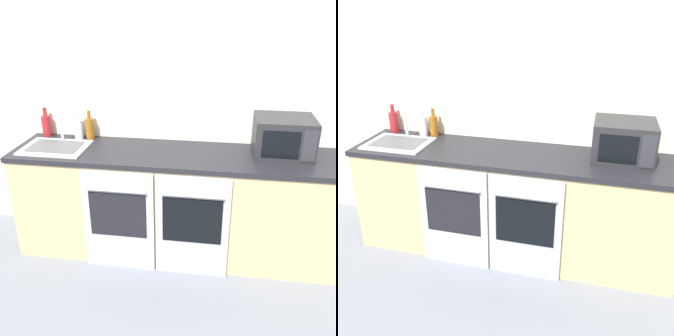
{
  "view_description": "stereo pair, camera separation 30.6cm",
  "coord_description": "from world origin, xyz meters",
  "views": [
    {
      "loc": [
        0.36,
        -1.13,
        2.03
      ],
      "look_at": [
        -0.06,
        1.65,
        0.78
      ],
      "focal_mm": 40.0,
      "sensor_mm": 36.0,
      "label": 1
    },
    {
      "loc": [
        0.66,
        -1.06,
        2.03
      ],
      "look_at": [
        -0.06,
        1.65,
        0.78
      ],
      "focal_mm": 40.0,
      "sensor_mm": 36.0,
      "label": 2
    }
  ],
  "objects": [
    {
      "name": "sink",
      "position": [
        -0.99,
        1.6,
        0.93
      ],
      "size": [
        0.52,
        0.4,
        0.26
      ],
      "color": "silver",
      "rests_on": "counter_back"
    },
    {
      "name": "bottle_amber",
      "position": [
        -0.78,
        1.86,
        1.02
      ],
      "size": [
        0.07,
        0.07,
        0.26
      ],
      "color": "#8C5114",
      "rests_on": "counter_back"
    },
    {
      "name": "bottle_red",
      "position": [
        -1.19,
        1.88,
        1.02
      ],
      "size": [
        0.08,
        0.08,
        0.26
      ],
      "color": "maroon",
      "rests_on": "counter_back"
    },
    {
      "name": "counter_back",
      "position": [
        0.0,
        1.65,
        0.46
      ],
      "size": [
        2.65,
        0.63,
        0.92
      ],
      "color": "tan",
      "rests_on": "ground_plane"
    },
    {
      "name": "wall_back",
      "position": [
        0.0,
        1.98,
        1.3
      ],
      "size": [
        10.0,
        0.06,
        2.6
      ],
      "color": "silver",
      "rests_on": "ground_plane"
    },
    {
      "name": "bottle_clear",
      "position": [
        -0.88,
        1.86,
        1.01
      ],
      "size": [
        0.08,
        0.08,
        0.24
      ],
      "color": "silver",
      "rests_on": "counter_back"
    },
    {
      "name": "oven_left",
      "position": [
        -0.4,
        1.33,
        0.44
      ],
      "size": [
        0.57,
        0.06,
        0.87
      ],
      "color": "#B7BABF",
      "rests_on": "ground_plane"
    },
    {
      "name": "oven_right",
      "position": [
        0.18,
        1.33,
        0.44
      ],
      "size": [
        0.57,
        0.06,
        0.87
      ],
      "color": "#A8AAAF",
      "rests_on": "ground_plane"
    },
    {
      "name": "microwave",
      "position": [
        0.84,
        1.73,
        1.07
      ],
      "size": [
        0.45,
        0.4,
        0.3
      ],
      "color": "#232326",
      "rests_on": "counter_back"
    }
  ]
}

